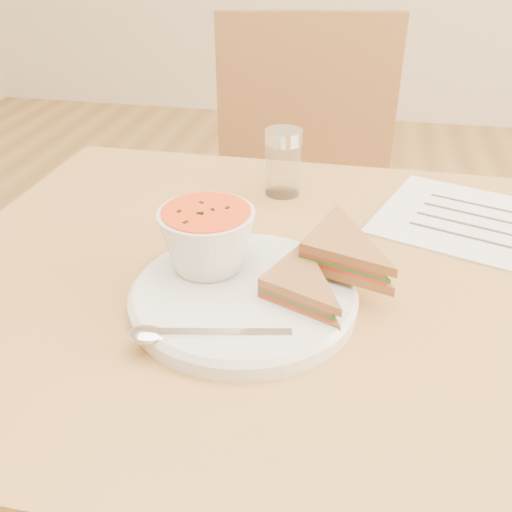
% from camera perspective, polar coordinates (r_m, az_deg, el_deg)
% --- Properties ---
extents(dining_table, '(1.00, 0.70, 0.75)m').
position_cam_1_polar(dining_table, '(0.94, 7.17, -21.78)').
color(dining_table, olive).
rests_on(dining_table, floor).
extents(chair_far, '(0.48, 0.48, 0.94)m').
position_cam_1_polar(chair_far, '(1.31, 4.96, 1.34)').
color(chair_far, brown).
rests_on(chair_far, floor).
extents(plate, '(0.31, 0.31, 0.02)m').
position_cam_1_polar(plate, '(0.62, -1.26, -4.13)').
color(plate, silver).
rests_on(plate, dining_table).
extents(soup_bowl, '(0.11, 0.11, 0.07)m').
position_cam_1_polar(soup_bowl, '(0.64, -4.87, 1.42)').
color(soup_bowl, silver).
rests_on(soup_bowl, plate).
extents(sandwich_half_a, '(0.13, 0.13, 0.03)m').
position_cam_1_polar(sandwich_half_a, '(0.60, 0.17, -3.44)').
color(sandwich_half_a, '#9D5F37').
rests_on(sandwich_half_a, plate).
extents(sandwich_half_b, '(0.14, 0.14, 0.03)m').
position_cam_1_polar(sandwich_half_b, '(0.63, 4.28, -0.06)').
color(sandwich_half_b, '#9D5F37').
rests_on(sandwich_half_b, plate).
extents(spoon, '(0.19, 0.08, 0.01)m').
position_cam_1_polar(spoon, '(0.56, -5.36, -7.73)').
color(spoon, silver).
rests_on(spoon, plate).
extents(paper_menu, '(0.35, 0.31, 0.00)m').
position_cam_1_polar(paper_menu, '(0.84, 22.59, 2.81)').
color(paper_menu, white).
rests_on(paper_menu, dining_table).
extents(condiment_shaker, '(0.07, 0.07, 0.10)m').
position_cam_1_polar(condiment_shaker, '(0.86, 2.72, 9.32)').
color(condiment_shaker, silver).
rests_on(condiment_shaker, dining_table).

